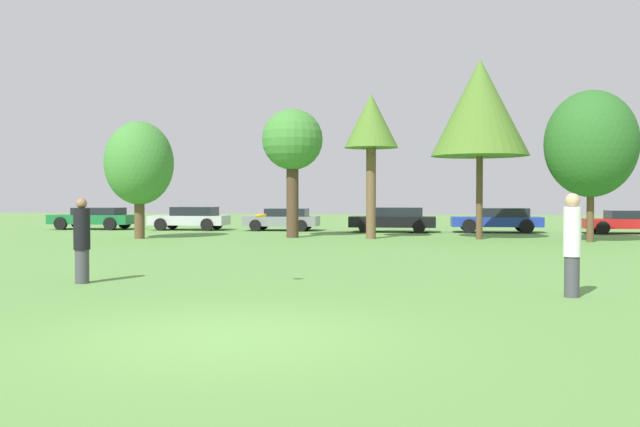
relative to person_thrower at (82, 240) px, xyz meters
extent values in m
plane|color=#5B8E42|center=(4.54, -4.76, -0.90)|extent=(120.00, 120.00, 0.00)
cylinder|color=#3F3F47|center=(0.00, 0.00, -0.54)|extent=(0.29, 0.29, 0.70)
cylinder|color=black|center=(0.00, 0.00, 0.24)|extent=(0.34, 0.34, 0.86)
sphere|color=#8C6647|center=(0.00, 0.00, 0.77)|extent=(0.22, 0.22, 0.22)
cylinder|color=#3F3F47|center=(9.67, -0.45, -0.53)|extent=(0.26, 0.26, 0.73)
cylinder|color=silver|center=(9.67, -0.45, 0.28)|extent=(0.31, 0.31, 0.89)
sphere|color=tan|center=(9.67, -0.45, 0.84)|extent=(0.26, 0.26, 0.26)
cylinder|color=orange|center=(3.77, 0.22, 0.53)|extent=(0.24, 0.23, 0.10)
cylinder|color=brown|center=(-5.11, 14.44, 0.32)|extent=(0.43, 0.43, 2.43)
ellipsoid|color=#3D7F33|center=(-5.11, 14.44, 2.33)|extent=(2.91, 2.91, 3.55)
cylinder|color=#473323|center=(1.20, 16.20, 0.88)|extent=(0.53, 0.53, 3.56)
sphere|color=#3D7F33|center=(1.20, 16.20, 3.39)|extent=(2.66, 2.66, 2.66)
cylinder|color=brown|center=(4.66, 15.90, 1.04)|extent=(0.42, 0.42, 3.87)
cone|color=#4C7528|center=(4.66, 15.90, 4.11)|extent=(2.29, 2.29, 2.29)
cylinder|color=brown|center=(9.19, 16.29, 0.85)|extent=(0.28, 0.28, 3.49)
cone|color=#4C7528|center=(9.19, 16.29, 4.64)|extent=(4.07, 4.07, 4.07)
cylinder|color=brown|center=(13.40, 15.21, 0.55)|extent=(0.28, 0.28, 2.90)
ellipsoid|color=#286023|center=(13.40, 15.21, 2.99)|extent=(3.58, 3.58, 4.21)
cube|color=#196633|center=(-11.06, 21.83, -0.35)|extent=(4.55, 1.94, 0.51)
cube|color=black|center=(-10.72, 21.84, 0.10)|extent=(2.52, 1.68, 0.38)
cylinder|color=black|center=(-12.44, 20.88, -0.55)|extent=(0.70, 0.23, 0.69)
cylinder|color=black|center=(-12.48, 22.72, -0.55)|extent=(0.70, 0.23, 0.69)
cylinder|color=black|center=(-9.64, 20.94, -0.55)|extent=(0.70, 0.23, 0.69)
cylinder|color=black|center=(-9.68, 22.78, -0.55)|extent=(0.70, 0.23, 0.69)
cube|color=#B2B2B7|center=(-5.60, 21.91, -0.37)|extent=(4.10, 1.91, 0.50)
cube|color=black|center=(-5.29, 21.92, 0.11)|extent=(2.27, 1.65, 0.46)
cylinder|color=black|center=(-6.84, 20.98, -0.57)|extent=(0.66, 0.20, 0.66)
cylinder|color=black|center=(-6.88, 22.79, -0.57)|extent=(0.66, 0.20, 0.66)
cylinder|color=black|center=(-4.32, 21.03, -0.57)|extent=(0.66, 0.20, 0.66)
cylinder|color=black|center=(-4.36, 22.85, -0.57)|extent=(0.66, 0.20, 0.66)
cube|color=slate|center=(-0.59, 22.12, -0.39)|extent=(3.91, 1.90, 0.50)
cube|color=black|center=(-0.30, 22.13, 0.06)|extent=(2.16, 1.64, 0.41)
cylinder|color=black|center=(-1.77, 21.19, -0.59)|extent=(0.61, 0.19, 0.60)
cylinder|color=black|center=(-1.81, 23.00, -0.59)|extent=(0.61, 0.19, 0.60)
cylinder|color=black|center=(0.63, 21.24, -0.59)|extent=(0.61, 0.19, 0.60)
cylinder|color=black|center=(0.59, 23.05, -0.59)|extent=(0.61, 0.19, 0.60)
cube|color=black|center=(5.26, 21.48, -0.37)|extent=(4.33, 1.88, 0.53)
cube|color=black|center=(5.58, 21.49, 0.12)|extent=(2.40, 1.62, 0.45)
cylinder|color=black|center=(3.95, 20.56, -0.59)|extent=(0.62, 0.18, 0.62)
cylinder|color=black|center=(3.91, 22.34, -0.59)|extent=(0.62, 0.18, 0.62)
cylinder|color=black|center=(6.61, 20.62, -0.59)|extent=(0.62, 0.18, 0.62)
cylinder|color=black|center=(6.57, 22.40, -0.59)|extent=(0.62, 0.18, 0.62)
cube|color=#1E389E|center=(10.39, 21.94, -0.36)|extent=(4.44, 1.76, 0.49)
cube|color=black|center=(10.72, 21.95, 0.10)|extent=(2.46, 1.51, 0.43)
cylinder|color=black|center=(9.04, 21.08, -0.55)|extent=(0.70, 0.18, 0.69)
cylinder|color=black|center=(9.01, 22.74, -0.55)|extent=(0.70, 0.18, 0.69)
cylinder|color=black|center=(11.78, 21.15, -0.55)|extent=(0.70, 0.18, 0.69)
cylinder|color=black|center=(11.74, 22.80, -0.55)|extent=(0.70, 0.18, 0.69)
cube|color=red|center=(16.46, 21.76, -0.40)|extent=(4.17, 1.88, 0.46)
cube|color=black|center=(16.77, 21.77, 0.03)|extent=(2.30, 1.63, 0.39)
cylinder|color=black|center=(15.20, 20.84, -0.58)|extent=(0.64, 0.23, 0.63)
cylinder|color=black|center=(15.16, 22.63, -0.58)|extent=(0.64, 0.23, 0.63)
camera|label=1|loc=(7.15, -13.31, 0.92)|focal=38.65mm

